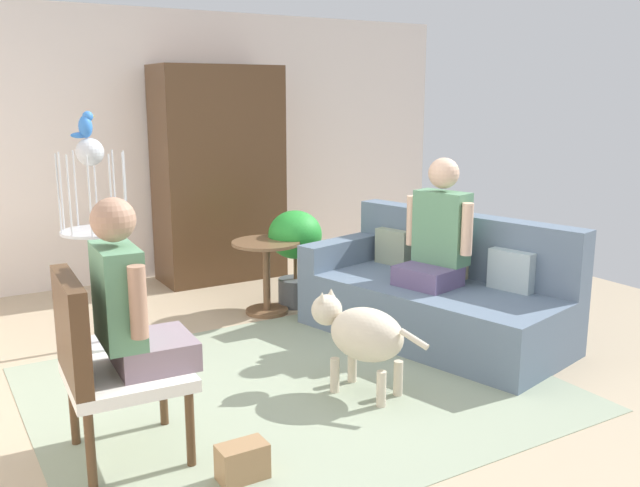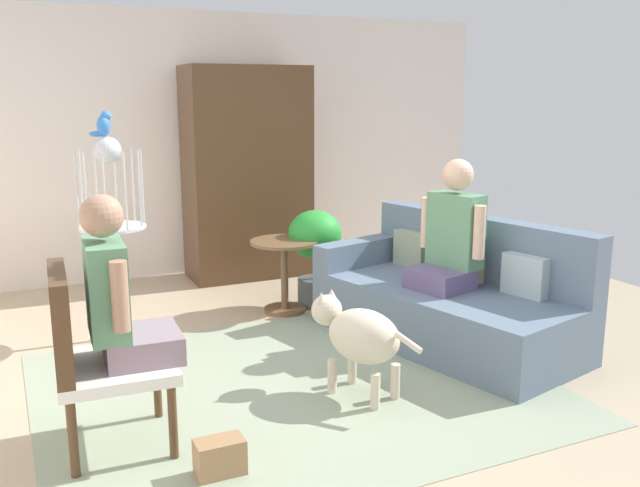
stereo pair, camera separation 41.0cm
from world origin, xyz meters
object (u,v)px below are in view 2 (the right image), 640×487
(round_end_table, at_px, (284,266))
(potted_plant, at_px, (315,246))
(parrot, at_px, (104,124))
(armoire_cabinet, at_px, (247,173))
(handbag, at_px, (220,457))
(person_on_armchair, at_px, (117,296))
(person_on_couch, at_px, (451,235))
(bird_cage_stand, at_px, (113,226))
(dog, at_px, (359,335))
(couch, at_px, (449,299))
(armchair, at_px, (89,347))

(round_end_table, height_order, potted_plant, potted_plant)
(parrot, xyz_separation_m, armoire_cabinet, (1.48, 1.30, -0.54))
(round_end_table, relative_size, handbag, 2.60)
(person_on_armchair, bearing_deg, parrot, 82.59)
(parrot, bearing_deg, person_on_couch, -26.75)
(person_on_armchair, distance_m, bird_cage_stand, 1.63)
(person_on_couch, bearing_deg, parrot, 153.25)
(round_end_table, xyz_separation_m, parrot, (-1.35, -0.07, 1.16))
(dog, distance_m, handbag, 1.17)
(couch, height_order, bird_cage_stand, bird_cage_stand)
(round_end_table, distance_m, armoire_cabinet, 1.38)
(armchair, distance_m, round_end_table, 2.41)
(person_on_couch, xyz_separation_m, bird_cage_stand, (-2.13, 1.08, 0.05))
(bird_cage_stand, bearing_deg, round_end_table, 3.18)
(handbag, bearing_deg, dog, 26.74)
(couch, height_order, armchair, armchair)
(person_on_couch, bearing_deg, armoire_cabinet, 105.63)
(person_on_couch, xyz_separation_m, potted_plant, (-0.49, 1.21, -0.27))
(dog, bearing_deg, round_end_table, 82.94)
(armchair, bearing_deg, bird_cage_stand, 76.84)
(round_end_table, distance_m, potted_plant, 0.33)
(armchair, distance_m, bird_cage_stand, 1.68)
(person_on_armchair, relative_size, handbag, 3.67)
(parrot, relative_size, handbag, 0.77)
(person_on_armchair, bearing_deg, person_on_couch, 12.78)
(armchair, distance_m, dog, 1.52)
(dog, distance_m, bird_cage_stand, 2.01)
(round_end_table, distance_m, bird_cage_stand, 1.41)
(parrot, bearing_deg, armchair, -102.61)
(couch, height_order, person_on_armchair, person_on_armchair)
(person_on_armchair, height_order, round_end_table, person_on_armchair)
(couch, xyz_separation_m, handbag, (-2.04, -1.06, -0.22))
(person_on_armchair, bearing_deg, couch, 13.53)
(handbag, bearing_deg, person_on_armchair, 125.63)
(armchair, xyz_separation_m, person_on_couch, (2.51, 0.53, 0.24))
(couch, bearing_deg, dog, -151.79)
(round_end_table, relative_size, dog, 0.80)
(person_on_armchair, xyz_separation_m, parrot, (0.21, 1.62, 0.76))
(armchair, xyz_separation_m, handbag, (0.50, -0.49, -0.46))
(person_on_armchair, height_order, handbag, person_on_armchair)
(handbag, bearing_deg, round_end_table, 60.82)
(bird_cage_stand, bearing_deg, person_on_armchair, -97.98)
(couch, bearing_deg, handbag, -152.52)
(person_on_armchair, bearing_deg, round_end_table, 47.21)
(dog, xyz_separation_m, armoire_cabinet, (0.33, 2.90, 0.63))
(person_on_couch, relative_size, armoire_cabinet, 0.45)
(dog, xyz_separation_m, bird_cage_stand, (-1.13, 1.59, 0.46))
(armchair, xyz_separation_m, bird_cage_stand, (0.38, 1.61, 0.29))
(round_end_table, xyz_separation_m, bird_cage_stand, (-1.34, -0.07, 0.45))
(handbag, bearing_deg, armoire_cabinet, 68.53)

